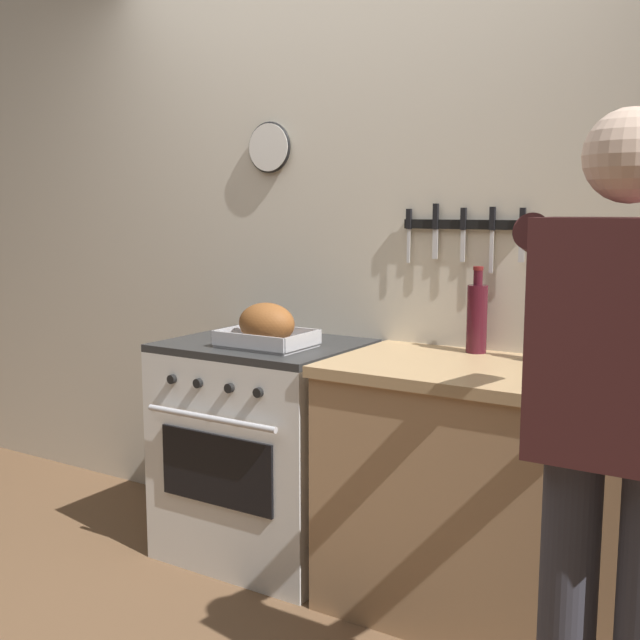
{
  "coord_description": "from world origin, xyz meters",
  "views": [
    {
      "loc": [
        1.64,
        -1.53,
        1.44
      ],
      "look_at": [
        0.14,
        0.85,
        1.03
      ],
      "focal_mm": 43.68,
      "sensor_mm": 36.0,
      "label": 1
    }
  ],
  "objects_px": {
    "bottle_soy_sauce": "(535,336)",
    "bottle_wine_red": "(477,317)",
    "bottle_olive_oil": "(606,329)",
    "person_cook": "(618,420)",
    "bottle_vinegar": "(561,337)",
    "stove": "(264,448)",
    "roasting_pan": "(267,327)",
    "cutting_board": "(636,383)"
  },
  "relations": [
    {
      "from": "person_cook",
      "to": "cutting_board",
      "type": "height_order",
      "value": "person_cook"
    },
    {
      "from": "roasting_pan",
      "to": "bottle_soy_sauce",
      "type": "bearing_deg",
      "value": 17.0
    },
    {
      "from": "person_cook",
      "to": "bottle_vinegar",
      "type": "bearing_deg",
      "value": 16.2
    },
    {
      "from": "bottle_olive_oil",
      "to": "bottle_vinegar",
      "type": "bearing_deg",
      "value": -155.47
    },
    {
      "from": "roasting_pan",
      "to": "bottle_wine_red",
      "type": "bearing_deg",
      "value": 23.55
    },
    {
      "from": "roasting_pan",
      "to": "cutting_board",
      "type": "distance_m",
      "value": 1.36
    },
    {
      "from": "bottle_soy_sauce",
      "to": "bottle_vinegar",
      "type": "distance_m",
      "value": 0.11
    },
    {
      "from": "bottle_soy_sauce",
      "to": "bottle_wine_red",
      "type": "bearing_deg",
      "value": 173.4
    },
    {
      "from": "person_cook",
      "to": "bottle_olive_oil",
      "type": "height_order",
      "value": "person_cook"
    },
    {
      "from": "cutting_board",
      "to": "bottle_wine_red",
      "type": "distance_m",
      "value": 0.69
    },
    {
      "from": "roasting_pan",
      "to": "bottle_vinegar",
      "type": "xyz_separation_m",
      "value": [
        1.07,
        0.26,
        0.02
      ]
    },
    {
      "from": "bottle_vinegar",
      "to": "bottle_wine_red",
      "type": "bearing_deg",
      "value": 168.6
    },
    {
      "from": "stove",
      "to": "bottle_wine_red",
      "type": "relative_size",
      "value": 2.76
    },
    {
      "from": "bottle_soy_sauce",
      "to": "bottle_olive_oil",
      "type": "distance_m",
      "value": 0.24
    },
    {
      "from": "bottle_vinegar",
      "to": "roasting_pan",
      "type": "bearing_deg",
      "value": -166.59
    },
    {
      "from": "bottle_soy_sauce",
      "to": "bottle_olive_oil",
      "type": "bearing_deg",
      "value": 5.16
    },
    {
      "from": "bottle_soy_sauce",
      "to": "bottle_wine_red",
      "type": "relative_size",
      "value": 0.66
    },
    {
      "from": "bottle_soy_sauce",
      "to": "bottle_olive_oil",
      "type": "relative_size",
      "value": 0.69
    },
    {
      "from": "person_cook",
      "to": "bottle_wine_red",
      "type": "relative_size",
      "value": 5.1
    },
    {
      "from": "bottle_soy_sauce",
      "to": "bottle_wine_red",
      "type": "xyz_separation_m",
      "value": [
        -0.23,
        0.03,
        0.05
      ]
    },
    {
      "from": "roasting_pan",
      "to": "bottle_soy_sauce",
      "type": "height_order",
      "value": "bottle_soy_sauce"
    },
    {
      "from": "person_cook",
      "to": "bottle_vinegar",
      "type": "distance_m",
      "value": 0.91
    },
    {
      "from": "stove",
      "to": "person_cook",
      "type": "bearing_deg",
      "value": -23.84
    },
    {
      "from": "bottle_soy_sauce",
      "to": "bottle_wine_red",
      "type": "distance_m",
      "value": 0.24
    },
    {
      "from": "bottle_soy_sauce",
      "to": "bottle_wine_red",
      "type": "height_order",
      "value": "bottle_wine_red"
    },
    {
      "from": "person_cook",
      "to": "bottle_wine_red",
      "type": "xyz_separation_m",
      "value": [
        -0.69,
        0.91,
        0.08
      ]
    },
    {
      "from": "person_cook",
      "to": "roasting_pan",
      "type": "bearing_deg",
      "value": 60.82
    },
    {
      "from": "cutting_board",
      "to": "bottle_wine_red",
      "type": "relative_size",
      "value": 1.11
    },
    {
      "from": "person_cook",
      "to": "bottle_olive_oil",
      "type": "xyz_separation_m",
      "value": [
        -0.22,
        0.9,
        0.08
      ]
    },
    {
      "from": "roasting_pan",
      "to": "bottle_wine_red",
      "type": "relative_size",
      "value": 1.08
    },
    {
      "from": "stove",
      "to": "bottle_wine_red",
      "type": "distance_m",
      "value": 1.04
    },
    {
      "from": "bottle_wine_red",
      "to": "bottle_soy_sauce",
      "type": "bearing_deg",
      "value": -6.6
    },
    {
      "from": "stove",
      "to": "cutting_board",
      "type": "xyz_separation_m",
      "value": [
        1.44,
        -0.03,
        0.46
      ]
    },
    {
      "from": "stove",
      "to": "bottle_olive_oil",
      "type": "relative_size",
      "value": 2.88
    },
    {
      "from": "bottle_vinegar",
      "to": "bottle_wine_red",
      "type": "height_order",
      "value": "bottle_wine_red"
    },
    {
      "from": "person_cook",
      "to": "bottle_wine_red",
      "type": "bearing_deg",
      "value": 30.35
    },
    {
      "from": "cutting_board",
      "to": "bottle_soy_sauce",
      "type": "height_order",
      "value": "bottle_soy_sauce"
    },
    {
      "from": "bottle_soy_sauce",
      "to": "roasting_pan",
      "type": "bearing_deg",
      "value": -163.0
    },
    {
      "from": "stove",
      "to": "bottle_vinegar",
      "type": "relative_size",
      "value": 3.77
    },
    {
      "from": "stove",
      "to": "roasting_pan",
      "type": "height_order",
      "value": "roasting_pan"
    },
    {
      "from": "bottle_olive_oil",
      "to": "cutting_board",
      "type": "bearing_deg",
      "value": -60.35
    },
    {
      "from": "bottle_soy_sauce",
      "to": "bottle_olive_oil",
      "type": "height_order",
      "value": "bottle_olive_oil"
    }
  ]
}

